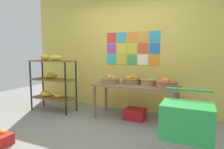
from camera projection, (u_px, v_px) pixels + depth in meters
The scene contains 10 objects.
ground at pixel (93, 136), 2.99m from camera, with size 9.22×9.22×0.00m, color gray.
back_wall_with_art at pixel (129, 46), 4.30m from camera, with size 5.18×0.07×2.93m.
banana_shelf_unit at pixel (51, 77), 4.32m from camera, with size 1.03×0.46×1.28m.
display_table at pixel (135, 89), 3.73m from camera, with size 1.67×0.63×0.69m.
fruit_basket_back_left at pixel (149, 81), 3.71m from camera, with size 0.35×0.35×0.14m.
fruit_basket_right at pixel (167, 84), 3.38m from camera, with size 0.41×0.41×0.18m.
fruit_basket_back_right at pixel (110, 80), 3.89m from camera, with size 0.39×0.39×0.18m.
fruit_basket_centre at pixel (132, 80), 3.86m from camera, with size 0.37×0.37×0.18m.
produce_crate_under_table at pixel (135, 114), 3.79m from camera, with size 0.40×0.35×0.20m, color red.
shopping_cart at pixel (187, 124), 2.15m from camera, with size 0.56×0.44×0.88m.
Camera 1 is at (1.48, -2.47, 1.31)m, focal length 30.50 mm.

